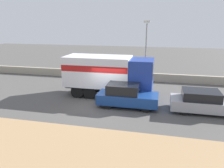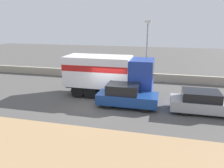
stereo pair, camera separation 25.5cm
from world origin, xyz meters
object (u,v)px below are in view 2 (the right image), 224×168
box_truck (108,73)px  street_lamp (147,47)px  car_hatchback (126,96)px  car_sedan_second (204,102)px

box_truck → street_lamp: bearing=61.3°
street_lamp → car_hatchback: 7.18m
street_lamp → car_sedan_second: (4.39, -6.51, -2.75)m
street_lamp → car_hatchback: bearing=-96.2°
car_sedan_second → car_hatchback: bearing=-178.7°
car_hatchback → car_sedan_second: size_ratio=0.93×
box_truck → car_hatchback: 2.90m
street_lamp → car_sedan_second: street_lamp is taller
box_truck → car_sedan_second: bearing=-14.5°
box_truck → car_hatchback: size_ratio=1.65×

